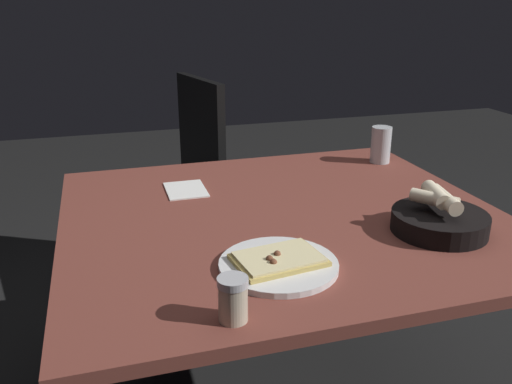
% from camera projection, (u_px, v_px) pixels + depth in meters
% --- Properties ---
extents(dining_table, '(1.08, 1.19, 0.71)m').
position_uv_depth(dining_table, '(283.00, 230.00, 1.50)').
color(dining_table, brown).
rests_on(dining_table, ground).
extents(pizza_plate, '(0.27, 0.27, 0.04)m').
position_uv_depth(pizza_plate, '(278.00, 263.00, 1.19)').
color(pizza_plate, white).
rests_on(pizza_plate, dining_table).
extents(bread_basket, '(0.24, 0.24, 0.11)m').
position_uv_depth(bread_basket, '(439.00, 219.00, 1.36)').
color(bread_basket, black).
rests_on(bread_basket, dining_table).
extents(beer_glass, '(0.07, 0.07, 0.13)m').
position_uv_depth(beer_glass, '(381.00, 146.00, 1.92)').
color(beer_glass, silver).
rests_on(beer_glass, dining_table).
extents(pepper_shaker, '(0.06, 0.06, 0.09)m').
position_uv_depth(pepper_shaker, '(233.00, 301.00, 0.99)').
color(pepper_shaker, '#BFB299').
rests_on(pepper_shaker, dining_table).
extents(napkin, '(0.16, 0.12, 0.00)m').
position_uv_depth(napkin, '(186.00, 190.00, 1.66)').
color(napkin, white).
rests_on(napkin, dining_table).
extents(chair_near, '(0.53, 0.53, 0.94)m').
position_uv_depth(chair_near, '(180.00, 174.00, 2.39)').
color(chair_near, black).
rests_on(chair_near, ground).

